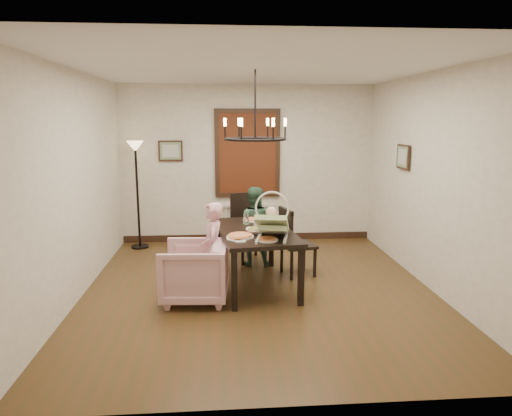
{
  "coord_description": "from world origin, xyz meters",
  "views": [
    {
      "loc": [
        -0.47,
        -5.65,
        2.2
      ],
      "look_at": [
        -0.02,
        0.2,
        1.05
      ],
      "focal_mm": 32.0,
      "sensor_mm": 36.0,
      "label": 1
    }
  ],
  "objects": [
    {
      "name": "picture_right",
      "position": [
        2.21,
        0.9,
        1.65
      ],
      "size": [
        0.03,
        0.42,
        0.36
      ],
      "primitive_type": "cube",
      "rotation": [
        0.0,
        0.0,
        1.57
      ],
      "color": "black",
      "rests_on": "room_shell"
    },
    {
      "name": "drinking_glass",
      "position": [
        0.06,
        0.25,
        0.84
      ],
      "size": [
        0.08,
        0.08,
        0.15
      ],
      "primitive_type": "cylinder",
      "color": "silver",
      "rests_on": "dining_table"
    },
    {
      "name": "chair_far",
      "position": [
        -0.04,
        1.28,
        0.53
      ],
      "size": [
        0.6,
        0.6,
        1.07
      ],
      "primitive_type": null,
      "rotation": [
        0.0,
        0.0,
        0.33
      ],
      "color": "black",
      "rests_on": "room_shell"
    },
    {
      "name": "elderly_woman",
      "position": [
        -0.59,
        -0.11,
        0.49
      ],
      "size": [
        0.24,
        0.36,
        0.98
      ],
      "primitive_type": "imported",
      "rotation": [
        0.0,
        0.0,
        -1.59
      ],
      "color": "pink",
      "rests_on": "room_shell"
    },
    {
      "name": "seated_man",
      "position": [
        0.0,
        1.06,
        0.5
      ],
      "size": [
        0.55,
        0.46,
        1.0
      ],
      "primitive_type": "imported",
      "rotation": [
        0.0,
        0.0,
        2.97
      ],
      "color": "#335740",
      "rests_on": "room_shell"
    },
    {
      "name": "dining_table",
      "position": [
        -0.03,
        0.15,
        0.68
      ],
      "size": [
        1.12,
        1.74,
        0.77
      ],
      "rotation": [
        0.0,
        0.0,
        0.12
      ],
      "color": "black",
      "rests_on": "room_shell"
    },
    {
      "name": "pizza_platter",
      "position": [
        -0.25,
        -0.23,
        0.79
      ],
      "size": [
        0.33,
        0.33,
        0.04
      ],
      "primitive_type": "cylinder",
      "color": "tan",
      "rests_on": "dining_table"
    },
    {
      "name": "chandelier",
      "position": [
        -0.03,
        0.15,
        1.95
      ],
      "size": [
        0.8,
        0.8,
        0.04
      ],
      "primitive_type": "torus",
      "color": "black",
      "rests_on": "room_shell"
    },
    {
      "name": "armchair",
      "position": [
        -0.82,
        -0.3,
        0.36
      ],
      "size": [
        0.85,
        0.83,
        0.73
      ],
      "primitive_type": "imported",
      "rotation": [
        0.0,
        0.0,
        -1.64
      ],
      "color": "#D3A2AC",
      "rests_on": "room_shell"
    },
    {
      "name": "picture_back",
      "position": [
        -1.35,
        2.47,
        1.65
      ],
      "size": [
        0.42,
        0.03,
        0.36
      ],
      "primitive_type": "cube",
      "color": "black",
      "rests_on": "room_shell"
    },
    {
      "name": "baby_bouncer",
      "position": [
        0.14,
        -0.3,
        0.97
      ],
      "size": [
        0.55,
        0.68,
        0.4
      ],
      "primitive_type": null,
      "rotation": [
        0.0,
        0.0,
        -0.21
      ],
      "color": "#B2CA8B",
      "rests_on": "dining_table"
    },
    {
      "name": "floor_lamp",
      "position": [
        -1.9,
        2.15,
        0.9
      ],
      "size": [
        0.3,
        0.3,
        1.8
      ],
      "primitive_type": null,
      "color": "black",
      "rests_on": "room_shell"
    },
    {
      "name": "room_shell",
      "position": [
        0.0,
        0.37,
        1.4
      ],
      "size": [
        4.51,
        5.0,
        2.81
      ],
      "color": "#453317",
      "rests_on": "ground"
    },
    {
      "name": "chair_right",
      "position": [
        0.61,
        0.54,
        0.49
      ],
      "size": [
        0.53,
        0.53,
        0.99
      ],
      "primitive_type": null,
      "rotation": [
        0.0,
        0.0,
        1.84
      ],
      "color": "black",
      "rests_on": "room_shell"
    },
    {
      "name": "window_blinds",
      "position": [
        0.0,
        2.46,
        1.6
      ],
      "size": [
        1.0,
        0.03,
        1.4
      ],
      "primitive_type": "cube",
      "color": "#5F2013",
      "rests_on": "room_shell"
    },
    {
      "name": "salad_bowl",
      "position": [
        -0.04,
        -0.04,
        0.81
      ],
      "size": [
        0.31,
        0.31,
        0.08
      ],
      "primitive_type": "imported",
      "color": "white",
      "rests_on": "dining_table"
    },
    {
      "name": "radiator",
      "position": [
        0.0,
        2.48,
        0.35
      ],
      "size": [
        0.92,
        0.12,
        0.62
      ],
      "primitive_type": null,
      "color": "silver",
      "rests_on": "room_shell"
    }
  ]
}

